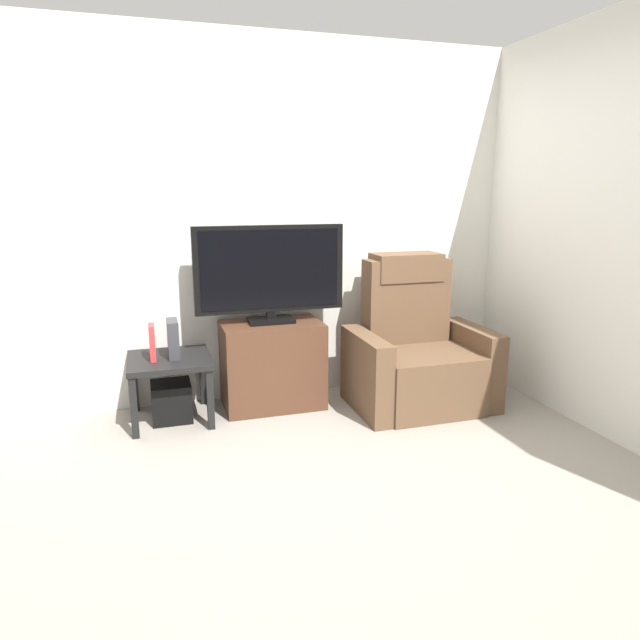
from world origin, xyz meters
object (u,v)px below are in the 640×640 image
object	(u,v)px
side_table	(169,367)
book_upright	(152,342)
tv_stand	(272,364)
recliner_armchair	(416,354)
television	(270,272)
game_console	(173,339)
subwoofer_box	(172,401)

from	to	relation	value
side_table	book_upright	xyz separation A→B (m)	(-0.10, -0.02, 0.19)
tv_stand	recliner_armchair	world-z (taller)	recliner_armchair
recliner_armchair	side_table	size ratio (longest dim) A/B	2.00
television	recliner_armchair	world-z (taller)	television
television	recliner_armchair	size ratio (longest dim) A/B	0.98
side_table	game_console	size ratio (longest dim) A/B	2.14
tv_stand	book_upright	distance (m)	0.86
side_table	subwoofer_box	bearing A→B (deg)	0.00
television	subwoofer_box	bearing A→B (deg)	-174.42
tv_stand	subwoofer_box	world-z (taller)	tv_stand
recliner_armchair	side_table	world-z (taller)	recliner_armchair
book_upright	game_console	world-z (taller)	game_console
subwoofer_box	game_console	xyz separation A→B (m)	(0.04, 0.01, 0.44)
recliner_armchair	game_console	bearing A→B (deg)	-175.17
television	game_console	bearing A→B (deg)	-174.97
side_table	television	bearing A→B (deg)	5.58
television	recliner_armchair	bearing A→B (deg)	-14.61
tv_stand	side_table	xyz separation A→B (m)	(-0.72, -0.05, 0.06)
television	side_table	world-z (taller)	television
side_table	game_console	distance (m)	0.20
recliner_armchair	game_console	size ratio (longest dim) A/B	4.28
recliner_armchair	book_upright	size ratio (longest dim) A/B	4.54
recliner_armchair	book_upright	bearing A→B (deg)	-173.74
side_table	subwoofer_box	world-z (taller)	side_table
recliner_armchair	subwoofer_box	world-z (taller)	recliner_armchair
recliner_armchair	subwoofer_box	distance (m)	1.76
side_table	book_upright	bearing A→B (deg)	-168.69
book_upright	game_console	size ratio (longest dim) A/B	0.94
recliner_armchair	side_table	bearing A→B (deg)	-174.70
recliner_armchair	game_console	distance (m)	1.72
side_table	book_upright	world-z (taller)	book_upright
side_table	tv_stand	bearing A→B (deg)	4.09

